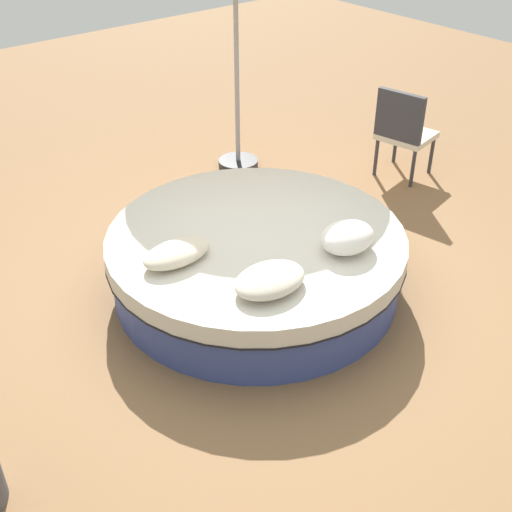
{
  "coord_description": "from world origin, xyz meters",
  "views": [
    {
      "loc": [
        -2.82,
        -3.4,
        3.25
      ],
      "look_at": [
        0.0,
        0.0,
        0.31
      ],
      "focal_mm": 46.22,
      "sensor_mm": 36.0,
      "label": 1
    }
  ],
  "objects_px": {
    "throw_pillow_0": "(177,253)",
    "round_bed": "(256,261)",
    "throw_pillow_1": "(270,280)",
    "throw_pillow_2": "(347,237)",
    "patio_chair": "(403,129)"
  },
  "relations": [
    {
      "from": "throw_pillow_0",
      "to": "patio_chair",
      "type": "relative_size",
      "value": 0.56
    },
    {
      "from": "throw_pillow_0",
      "to": "throw_pillow_1",
      "type": "xyz_separation_m",
      "value": [
        0.3,
        -0.69,
        0.0
      ]
    },
    {
      "from": "throw_pillow_2",
      "to": "round_bed",
      "type": "bearing_deg",
      "value": 122.24
    },
    {
      "from": "throw_pillow_1",
      "to": "throw_pillow_2",
      "type": "distance_m",
      "value": 0.77
    },
    {
      "from": "throw_pillow_2",
      "to": "patio_chair",
      "type": "xyz_separation_m",
      "value": [
        2.09,
        1.19,
        -0.07
      ]
    },
    {
      "from": "throw_pillow_0",
      "to": "throw_pillow_1",
      "type": "relative_size",
      "value": 1.01
    },
    {
      "from": "throw_pillow_0",
      "to": "patio_chair",
      "type": "xyz_separation_m",
      "value": [
        3.17,
        0.5,
        -0.03
      ]
    },
    {
      "from": "round_bed",
      "to": "throw_pillow_2",
      "type": "distance_m",
      "value": 0.81
    },
    {
      "from": "round_bed",
      "to": "throw_pillow_0",
      "type": "xyz_separation_m",
      "value": [
        -0.69,
        0.08,
        0.32
      ]
    },
    {
      "from": "throw_pillow_0",
      "to": "patio_chair",
      "type": "height_order",
      "value": "patio_chair"
    },
    {
      "from": "round_bed",
      "to": "throw_pillow_2",
      "type": "bearing_deg",
      "value": -57.76
    },
    {
      "from": "patio_chair",
      "to": "round_bed",
      "type": "bearing_deg",
      "value": -87.74
    },
    {
      "from": "throw_pillow_0",
      "to": "round_bed",
      "type": "bearing_deg",
      "value": -6.61
    },
    {
      "from": "throw_pillow_0",
      "to": "throw_pillow_2",
      "type": "height_order",
      "value": "throw_pillow_2"
    },
    {
      "from": "throw_pillow_2",
      "to": "throw_pillow_1",
      "type": "bearing_deg",
      "value": -179.83
    }
  ]
}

